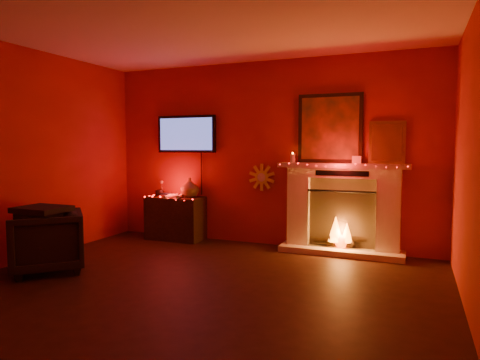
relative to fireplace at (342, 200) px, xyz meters
The scene contains 6 objects.
room 2.72m from the fireplace, 115.53° to the right, with size 5.00×5.00×5.00m.
fireplace is the anchor object (origin of this frame).
tv 2.61m from the fireplace, behind, with size 1.00×0.07×1.24m.
sunburst_clock 1.23m from the fireplace, behind, with size 0.40×0.03×0.40m.
console_table 2.55m from the fireplace, behind, with size 0.88×0.54×0.97m.
armchair 3.76m from the fireplace, 144.04° to the right, with size 0.76×0.78×0.71m, color black.
Camera 1 is at (2.06, -3.49, 1.46)m, focal length 32.00 mm.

